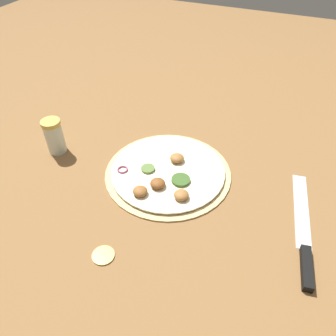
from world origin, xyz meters
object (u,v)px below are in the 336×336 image
at_px(loose_cap, 103,255).
at_px(spice_jar, 54,136).
at_px(pizza, 168,172).
at_px(knife, 305,244).

bearing_deg(loose_cap, spice_jar, 140.30).
relative_size(pizza, loose_cap, 7.02).
xyz_separation_m(knife, loose_cap, (-0.39, -0.19, -0.00)).
height_order(pizza, loose_cap, pizza).
bearing_deg(spice_jar, loose_cap, -39.70).
height_order(spice_jar, loose_cap, spice_jar).
xyz_separation_m(knife, spice_jar, (-0.69, 0.06, 0.05)).
relative_size(spice_jar, loose_cap, 2.15).
bearing_deg(pizza, loose_cap, -95.36).
bearing_deg(loose_cap, pizza, 84.64).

